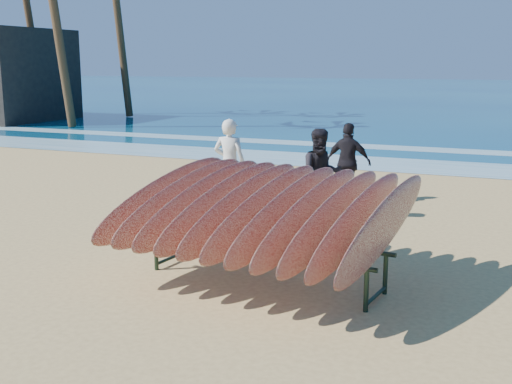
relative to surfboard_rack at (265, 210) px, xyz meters
The scene contains 8 objects.
ground 1.06m from the surfboard_rack, 166.67° to the left, with size 120.00×120.00×0.00m, color tan.
ocean 55.13m from the surfboard_rack, 90.52° to the left, with size 160.00×160.00×0.00m, color navy.
foam_near 10.17m from the surfboard_rack, 92.81° to the left, with size 160.00×160.00×0.00m, color white.
foam_far 13.66m from the surfboard_rack, 92.09° to the left, with size 160.00×160.00×0.00m, color white.
surfboard_rack is the anchor object (origin of this frame).
person_white 4.30m from the surfboard_rack, 120.73° to the left, with size 0.62×0.41×1.70m, color silver.
person_dark_a 3.45m from the surfboard_rack, 95.04° to the left, with size 0.78×0.61×1.61m, color black.
person_dark_b 5.13m from the surfboard_rack, 92.83° to the left, with size 0.92×0.38×1.57m, color black.
Camera 1 is at (3.39, -7.35, 2.74)m, focal length 45.00 mm.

